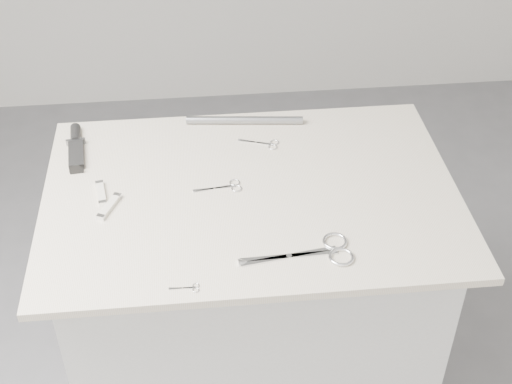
{
  "coord_description": "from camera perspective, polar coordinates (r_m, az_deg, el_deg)",
  "views": [
    {
      "loc": [
        -0.12,
        -1.34,
        1.99
      ],
      "look_at": [
        0.01,
        -0.01,
        0.92
      ],
      "focal_mm": 50.0,
      "sensor_mm": 36.0,
      "label": 1
    }
  ],
  "objects": [
    {
      "name": "sheathed_knife",
      "position": [
        1.92,
        -14.2,
        3.61
      ],
      "size": [
        0.05,
        0.19,
        0.02
      ],
      "rotation": [
        0.0,
        0.0,
        1.68
      ],
      "color": "black",
      "rests_on": "display_board"
    },
    {
      "name": "tiny_scissors",
      "position": [
        1.49,
        -5.41,
        -7.66
      ],
      "size": [
        0.06,
        0.03,
        0.0
      ],
      "rotation": [
        0.0,
        0.0,
        -0.04
      ],
      "color": "silver",
      "rests_on": "display_board"
    },
    {
      "name": "pocket_knife_b",
      "position": [
        1.74,
        -12.29,
        -0.08
      ],
      "size": [
        0.03,
        0.09,
        0.01
      ],
      "rotation": [
        0.0,
        0.0,
        1.74
      ],
      "color": "beige",
      "rests_on": "display_board"
    },
    {
      "name": "plinth",
      "position": [
        2.05,
        -0.35,
        -10.27
      ],
      "size": [
        0.9,
        0.6,
        0.9
      ],
      "primitive_type": "cube",
      "color": "silver",
      "rests_on": "ground"
    },
    {
      "name": "metal_rail",
      "position": [
        1.96,
        -0.92,
        5.77
      ],
      "size": [
        0.32,
        0.05,
        0.02
      ],
      "primitive_type": "cylinder",
      "rotation": [
        0.0,
        1.57,
        -0.1
      ],
      "color": "gray",
      "rests_on": "display_board"
    },
    {
      "name": "display_board",
      "position": [
        1.73,
        -0.4,
        -0.15
      ],
      "size": [
        1.0,
        0.7,
        0.02
      ],
      "primitive_type": "cube",
      "color": "beige",
      "rests_on": "plinth"
    },
    {
      "name": "large_shears",
      "position": [
        1.56,
        5.19,
        -4.77
      ],
      "size": [
        0.25,
        0.11,
        0.01
      ],
      "rotation": [
        0.0,
        0.0,
        0.09
      ],
      "color": "silver",
      "rests_on": "display_board"
    },
    {
      "name": "embroidery_scissors_b",
      "position": [
        1.88,
        0.76,
        3.89
      ],
      "size": [
        0.11,
        0.06,
        0.0
      ],
      "rotation": [
        0.0,
        0.0,
        -0.33
      ],
      "color": "silver",
      "rests_on": "display_board"
    },
    {
      "name": "pocket_knife_a",
      "position": [
        1.7,
        -11.66,
        -1.13
      ],
      "size": [
        0.06,
        0.09,
        0.01
      ],
      "rotation": [
        0.0,
        0.0,
        1.15
      ],
      "color": "beige",
      "rests_on": "display_board"
    },
    {
      "name": "embroidery_scissors_a",
      "position": [
        1.73,
        -2.39,
        0.42
      ],
      "size": [
        0.12,
        0.05,
        0.0
      ],
      "rotation": [
        0.0,
        0.0,
        0.11
      ],
      "color": "silver",
      "rests_on": "display_board"
    }
  ]
}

